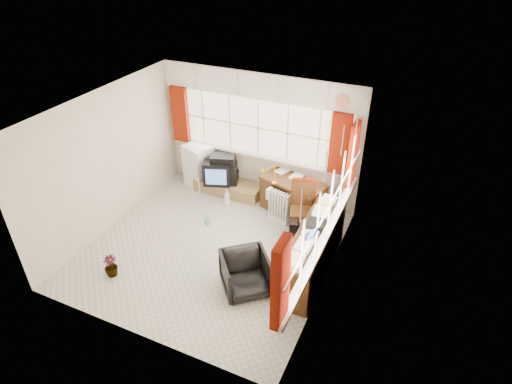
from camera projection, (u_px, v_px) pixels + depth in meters
ground at (211, 248)px, 7.36m from camera, size 4.00×4.00×0.00m
room_walls at (206, 172)px, 6.55m from camera, size 4.00×4.00×4.00m
window_back at (258, 152)px, 8.35m from camera, size 3.70×0.12×3.60m
window_right at (325, 233)px, 6.18m from camera, size 0.12×3.70×3.60m
curtains at (284, 161)px, 6.97m from camera, size 3.83×3.83×1.15m
overhead_cabinets at (290, 114)px, 6.57m from camera, size 3.98×3.98×0.48m
desk at (293, 195)px, 8.08m from camera, size 1.31×0.90×0.72m
desk_lamp at (275, 170)px, 7.72m from camera, size 0.15×0.13×0.38m
task_chair at (303, 206)px, 7.48m from camera, size 0.55×0.57×1.04m
office_chair at (246, 274)px, 6.37m from camera, size 0.96×0.97×0.63m
radiator at (279, 209)px, 7.90m from camera, size 0.45×0.26×0.63m
credenza at (313, 250)px, 6.70m from camera, size 0.50×2.00×0.85m
file_tray at (316, 224)px, 6.60m from camera, size 0.33×0.40×0.12m
tv_bench at (229, 187)px, 8.81m from camera, size 1.40×0.50×0.25m
crt_tv at (218, 171)px, 8.63m from camera, size 0.67×0.64×0.49m
hifi_stack at (223, 169)px, 8.61m from camera, size 0.66×0.53×0.60m
mini_fridge at (200, 165)px, 8.94m from camera, size 0.68×0.69×0.90m
spray_bottle_a at (227, 197)px, 8.43m from camera, size 0.17×0.17×0.31m
spray_bottle_b at (208, 220)px, 7.91m from camera, size 0.11×0.11×0.18m
flower_vase at (111, 266)px, 6.70m from camera, size 0.27×0.27×0.37m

